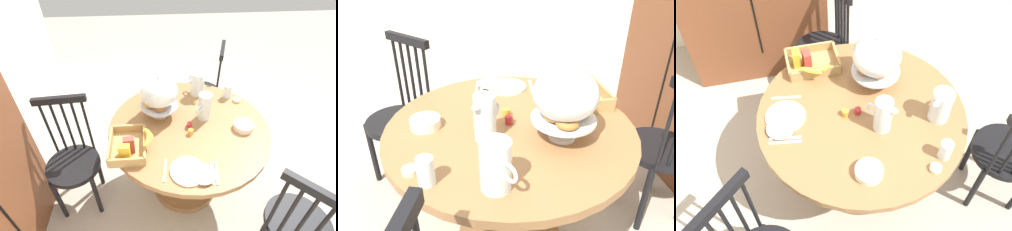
{
  "view_description": "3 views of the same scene",
  "coord_description": "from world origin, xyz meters",
  "views": [
    {
      "loc": [
        -1.26,
        0.33,
        1.93
      ],
      "look_at": [
        0.06,
        0.23,
        0.84
      ],
      "focal_mm": 26.13,
      "sensor_mm": 36.0,
      "label": 1
    },
    {
      "loc": [
        1.35,
        -0.18,
        1.56
      ],
      "look_at": [
        -0.04,
        0.08,
        0.74
      ],
      "focal_mm": 35.8,
      "sensor_mm": 36.0,
      "label": 2
    },
    {
      "loc": [
        -0.34,
        -1.17,
        2.35
      ],
      "look_at": [
        -0.04,
        0.08,
        0.74
      ],
      "focal_mm": 40.08,
      "sensor_mm": 36.0,
      "label": 3
    }
  ],
  "objects": [
    {
      "name": "cereal_basket",
      "position": [
        -0.15,
        0.49,
        0.78
      ],
      "size": [
        0.32,
        0.3,
        0.12
      ],
      "color": "tan",
      "rests_on": "dining_table"
    },
    {
      "name": "dinner_fork",
      "position": [
        -0.38,
        -0.03,
        0.74
      ],
      "size": [
        0.17,
        0.04,
        0.01
      ],
      "primitive_type": "cube",
      "rotation": [
        0.0,
        0.0,
        9.27
      ],
      "color": "silver",
      "rests_on": "dining_table"
    },
    {
      "name": "dining_table",
      "position": [
        0.06,
        0.08,
        0.52
      ],
      "size": [
        1.16,
        1.16,
        0.74
      ],
      "color": "olive",
      "rests_on": "ground_plane"
    },
    {
      "name": "orange_juice_pitcher",
      "position": [
        0.13,
        -0.04,
        0.83
      ],
      "size": [
        0.14,
        0.14,
        0.21
      ],
      "color": "silver",
      "rests_on": "dining_table"
    },
    {
      "name": "cereal_bowl",
      "position": [
        -0.01,
        -0.31,
        0.76
      ],
      "size": [
        0.14,
        0.14,
        0.04
      ],
      "primitive_type": "cylinder",
      "color": "white",
      "rests_on": "dining_table"
    },
    {
      "name": "pastry_stand_with_dome",
      "position": [
        0.19,
        0.28,
        0.94
      ],
      "size": [
        0.28,
        0.28,
        0.34
      ],
      "color": "silver",
      "rests_on": "dining_table"
    },
    {
      "name": "windsor_chair_facing_door",
      "position": [
        -0.6,
        -0.51,
        0.45
      ],
      "size": [
        0.47,
        0.47,
        0.97
      ],
      "color": "black",
      "rests_on": "ground_plane"
    },
    {
      "name": "ground_plane",
      "position": [
        0.0,
        0.0,
        0.0
      ],
      "size": [
        10.0,
        10.0,
        0.0
      ],
      "primitive_type": "plane",
      "color": "#A89E8E"
    },
    {
      "name": "china_plate_small",
      "position": [
        -0.4,
        0.06,
        0.76
      ],
      "size": [
        0.15,
        0.15,
        0.01
      ],
      "primitive_type": "cylinder",
      "color": "white",
      "rests_on": "china_plate_large"
    },
    {
      "name": "table_knife",
      "position": [
        -0.38,
        0.0,
        0.74
      ],
      "size": [
        0.17,
        0.04,
        0.01
      ],
      "primitive_type": "cube",
      "rotation": [
        0.0,
        0.0,
        9.27
      ],
      "color": "silver",
      "rests_on": "dining_table"
    },
    {
      "name": "jam_jar_apricot",
      "position": [
        -0.04,
        0.08,
        0.76
      ],
      "size": [
        0.04,
        0.04,
        0.04
      ],
      "primitive_type": "cylinder",
      "color": "orange",
      "rests_on": "dining_table"
    },
    {
      "name": "jam_jar_strawberry",
      "position": [
        0.03,
        0.08,
        0.76
      ],
      "size": [
        0.04,
        0.04,
        0.04
      ],
      "primitive_type": "cylinder",
      "color": "#B7282D",
      "rests_on": "dining_table"
    },
    {
      "name": "soup_spoon",
      "position": [
        -0.34,
        0.28,
        0.74
      ],
      "size": [
        0.17,
        0.04,
        0.01
      ],
      "primitive_type": "cube",
      "rotation": [
        0.0,
        0.0,
        9.27
      ],
      "color": "silver",
      "rests_on": "dining_table"
    },
    {
      "name": "butter_dish",
      "position": [
        0.32,
        -0.36,
        0.75
      ],
      "size": [
        0.06,
        0.06,
        0.02
      ],
      "primitive_type": "cylinder",
      "color": "beige",
      "rests_on": "dining_table"
    },
    {
      "name": "milk_pitcher",
      "position": [
        0.45,
        -0.05,
        0.83
      ],
      "size": [
        0.18,
        0.12,
        0.2
      ],
      "color": "silver",
      "rests_on": "dining_table"
    },
    {
      "name": "drinking_glass",
      "position": [
        0.38,
        -0.29,
        0.8
      ],
      "size": [
        0.06,
        0.06,
        0.11
      ],
      "primitive_type": "cylinder",
      "color": "silver",
      "rests_on": "dining_table"
    },
    {
      "name": "china_plate_large",
      "position": [
        -0.36,
        0.14,
        0.75
      ],
      "size": [
        0.22,
        0.22,
        0.01
      ],
      "primitive_type": "cylinder",
      "color": "white",
      "rests_on": "dining_table"
    },
    {
      "name": "windsor_chair_by_cabinet",
      "position": [
        0.01,
        0.96,
        0.45
      ],
      "size": [
        0.4,
        0.4,
        0.97
      ],
      "color": "black",
      "rests_on": "ground_plane"
    }
  ]
}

